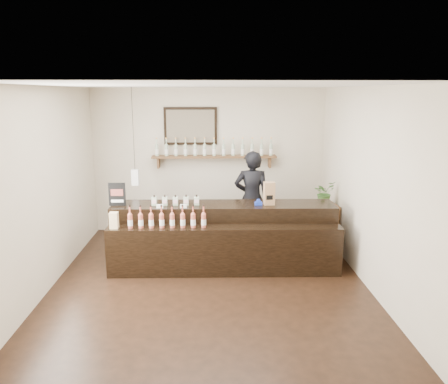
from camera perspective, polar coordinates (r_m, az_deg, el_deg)
ground at (r=6.58m, az=-1.94°, el=-11.43°), size 5.00×5.00×0.00m
room_shell at (r=6.08m, az=-2.06°, el=3.35°), size 5.00×5.00×5.00m
back_wall_decor at (r=8.43m, az=-2.97°, el=6.34°), size 2.66×0.96×1.69m
counter at (r=6.95m, az=-0.09°, el=-6.00°), size 3.53×0.98×1.15m
promo_sign at (r=6.97m, az=-13.79°, el=-0.30°), size 0.26×0.02×0.37m
paper_bag at (r=6.87m, az=5.92°, el=-0.19°), size 0.18×0.14×0.36m
tape_dispenser at (r=6.86m, az=4.52°, el=-1.41°), size 0.12×0.06×0.10m
side_cabinet at (r=7.92m, az=12.74°, el=-4.36°), size 0.46×0.59×0.82m
potted_plant at (r=7.76m, az=12.96°, el=-0.07°), size 0.47×0.46×0.40m
shopkeeper at (r=7.78m, az=3.65°, el=-0.06°), size 0.74×0.51×1.94m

